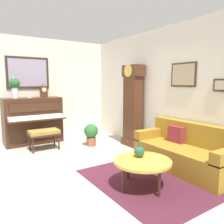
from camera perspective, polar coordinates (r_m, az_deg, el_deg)
ground_plane at (r=4.33m, az=-12.83°, el=-15.01°), size 6.40×6.00×0.10m
wall_left at (r=6.51m, az=-21.28°, el=5.40°), size 0.13×4.90×2.80m
wall_back at (r=5.32m, az=11.78°, el=5.30°), size 5.30×0.13×2.80m
area_rug at (r=3.82m, az=8.48°, el=-17.18°), size 2.10×1.50×0.01m
piano at (r=6.25m, az=-19.46°, el=-1.98°), size 0.87×1.44×1.20m
piano_bench at (r=5.55m, az=-16.93°, el=-5.18°), size 0.42×0.70×0.48m
grandfather_clock at (r=5.64m, az=5.28°, el=1.08°), size 0.52×0.34×2.03m
couch at (r=4.44m, az=18.10°, el=-9.64°), size 1.90×0.80×0.84m
coffee_table at (r=3.51m, az=7.76°, el=-12.47°), size 0.88×0.88×0.43m
mantel_clock at (r=6.25m, az=-17.01°, el=5.20°), size 0.13×0.18×0.38m
flower_vase at (r=6.09m, az=-23.58°, el=6.19°), size 0.26×0.26×0.58m
teacup at (r=6.09m, az=-20.33°, el=3.61°), size 0.12×0.12×0.06m
green_jug at (r=3.59m, az=6.96°, el=-9.97°), size 0.17×0.17×0.24m
potted_plant at (r=5.72m, az=-5.35°, el=-5.37°), size 0.36×0.36×0.56m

